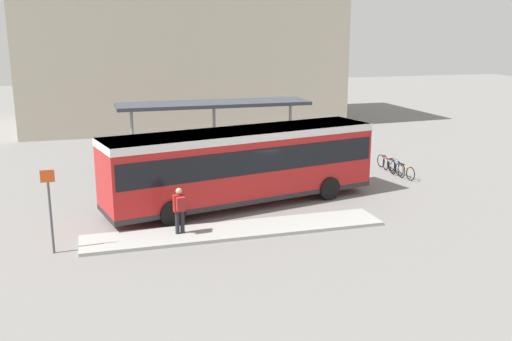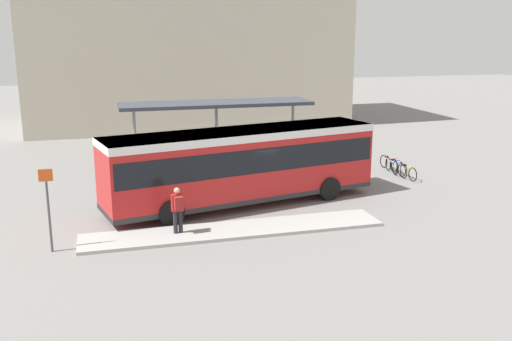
% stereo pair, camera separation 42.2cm
% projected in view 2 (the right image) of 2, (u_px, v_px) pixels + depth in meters
% --- Properties ---
extents(ground_plane, '(120.00, 120.00, 0.00)m').
position_uv_depth(ground_plane, '(243.00, 204.00, 23.93)').
color(ground_plane, slate).
extents(curb_island, '(10.95, 1.80, 0.12)m').
position_uv_depth(curb_island, '(235.00, 230.00, 20.63)').
color(curb_island, '#9E9E99').
rests_on(curb_island, ground_plane).
extents(city_bus, '(11.79, 4.91, 3.15)m').
position_uv_depth(city_bus, '(243.00, 161.00, 23.49)').
color(city_bus, red).
rests_on(city_bus, ground_plane).
extents(pedestrian_waiting, '(0.43, 0.46, 1.66)m').
position_uv_depth(pedestrian_waiting, '(178.00, 207.00, 19.93)').
color(pedestrian_waiting, '#232328').
rests_on(pedestrian_waiting, curb_island).
extents(bicycle_yellow, '(0.48, 1.61, 0.70)m').
position_uv_depth(bicycle_yellow, '(407.00, 172.00, 27.92)').
color(bicycle_yellow, black).
rests_on(bicycle_yellow, ground_plane).
extents(bicycle_blue, '(0.48, 1.74, 0.75)m').
position_uv_depth(bicycle_blue, '(399.00, 168.00, 28.53)').
color(bicycle_blue, black).
rests_on(bicycle_blue, ground_plane).
extents(bicycle_white, '(0.48, 1.68, 0.73)m').
position_uv_depth(bicycle_white, '(392.00, 166.00, 29.15)').
color(bicycle_white, black).
rests_on(bicycle_white, ground_plane).
extents(bicycle_red, '(0.48, 1.61, 0.70)m').
position_uv_depth(bicycle_red, '(389.00, 163.00, 29.83)').
color(bicycle_red, black).
rests_on(bicycle_red, ground_plane).
extents(station_shelter, '(9.94, 2.55, 3.49)m').
position_uv_depth(station_shelter, '(216.00, 105.00, 29.60)').
color(station_shelter, '#383D47').
rests_on(station_shelter, ground_plane).
extents(potted_planter_near_shelter, '(0.97, 0.97, 1.45)m').
position_uv_depth(potted_planter_near_shelter, '(295.00, 159.00, 28.95)').
color(potted_planter_near_shelter, slate).
rests_on(potted_planter_near_shelter, ground_plane).
extents(platform_sign, '(0.44, 0.08, 2.80)m').
position_uv_depth(platform_sign, '(48.00, 206.00, 18.42)').
color(platform_sign, '#4C4C51').
rests_on(platform_sign, ground_plane).
extents(station_building, '(23.48, 11.59, 14.43)m').
position_uv_depth(station_building, '(185.00, 29.00, 44.23)').
color(station_building, '#BCB29E').
rests_on(station_building, ground_plane).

